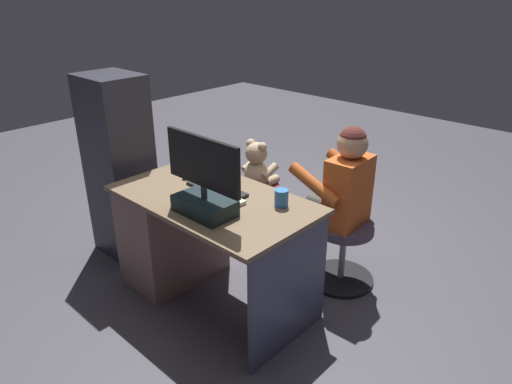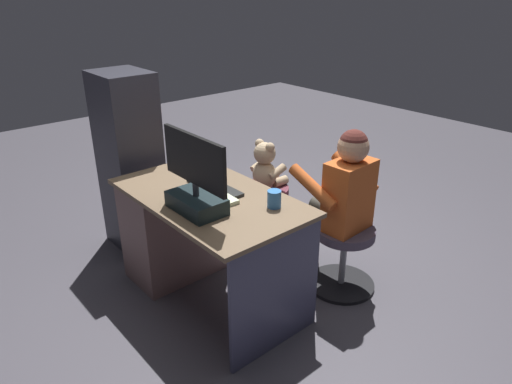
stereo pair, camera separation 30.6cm
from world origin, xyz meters
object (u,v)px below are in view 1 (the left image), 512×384
(visitor_chair, at_px, (343,247))
(desk, at_px, (182,230))
(computer_mouse, at_px, (188,176))
(monitor, at_px, (204,189))
(teddy_bear, at_px, (258,166))
(person, at_px, (337,190))
(cup, at_px, (281,198))
(keyboard, at_px, (217,189))
(tv_remote, at_px, (196,195))
(office_chair_teddy, at_px, (256,210))

(visitor_chair, bearing_deg, desk, 42.96)
(computer_mouse, bearing_deg, monitor, 150.59)
(teddy_bear, bearing_deg, person, 176.50)
(monitor, xyz_separation_m, cup, (-0.26, -0.36, -0.10))
(desk, height_order, person, person)
(teddy_bear, distance_m, visitor_chair, 0.92)
(person, bearing_deg, visitor_chair, 177.46)
(keyboard, relative_size, person, 0.37)
(teddy_bear, bearing_deg, keyboard, 113.82)
(keyboard, distance_m, cup, 0.45)
(teddy_bear, xyz_separation_m, visitor_chair, (-0.85, 0.05, -0.36))
(keyboard, distance_m, visitor_chair, 0.99)
(keyboard, xyz_separation_m, teddy_bear, (0.32, -0.72, -0.14))
(computer_mouse, xyz_separation_m, person, (-0.73, -0.66, -0.10))
(desk, bearing_deg, computer_mouse, -82.25)
(keyboard, distance_m, teddy_bear, 0.80)
(cup, height_order, teddy_bear, cup)
(tv_remote, height_order, person, person)
(cup, xyz_separation_m, teddy_bear, (0.75, -0.61, -0.18))
(cup, xyz_separation_m, visitor_chair, (-0.10, -0.56, -0.53))
(person, bearing_deg, cup, 88.59)
(tv_remote, xyz_separation_m, person, (-0.47, -0.81, -0.09))
(monitor, xyz_separation_m, computer_mouse, (0.46, -0.26, -0.13))
(office_chair_teddy, bearing_deg, computer_mouse, 92.69)
(desk, relative_size, visitor_chair, 2.77)
(computer_mouse, distance_m, visitor_chair, 1.16)
(office_chair_teddy, xyz_separation_m, person, (-0.77, 0.03, 0.42))
(cup, xyz_separation_m, tv_remote, (0.46, 0.25, -0.04))
(teddy_bear, bearing_deg, tv_remote, 108.64)
(computer_mouse, relative_size, cup, 0.94)
(monitor, bearing_deg, keyboard, -54.74)
(cup, distance_m, teddy_bear, 0.98)
(monitor, bearing_deg, computer_mouse, -29.41)
(desk, relative_size, person, 1.12)
(monitor, relative_size, office_chair_teddy, 1.06)
(teddy_bear, bearing_deg, visitor_chair, 176.60)
(keyboard, distance_m, computer_mouse, 0.28)
(cup, relative_size, teddy_bear, 0.26)
(monitor, distance_m, visitor_chair, 1.17)
(tv_remote, distance_m, teddy_bear, 0.92)
(computer_mouse, bearing_deg, keyboard, 178.32)
(computer_mouse, relative_size, tv_remote, 0.64)
(cup, relative_size, visitor_chair, 0.22)
(tv_remote, relative_size, person, 0.13)
(desk, height_order, tv_remote, tv_remote)
(monitor, bearing_deg, visitor_chair, -111.06)
(desk, bearing_deg, cup, -165.05)
(desk, distance_m, keyboard, 0.46)
(tv_remote, bearing_deg, computer_mouse, -35.45)
(office_chair_teddy, relative_size, teddy_bear, 1.34)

